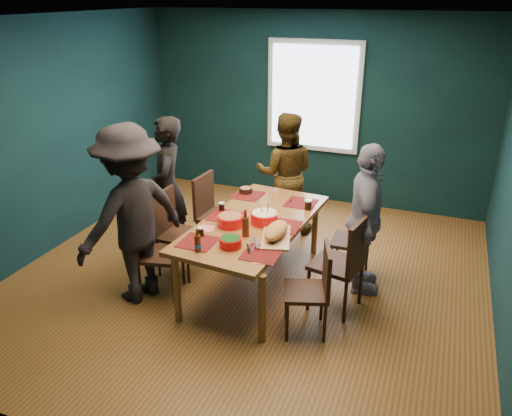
# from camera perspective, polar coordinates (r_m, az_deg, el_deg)

# --- Properties ---
(room) EXTENTS (5.01, 5.01, 2.71)m
(room) POSITION_cam_1_polar(r_m,az_deg,el_deg) (5.27, 0.25, 6.46)
(room) COLOR #94582B
(room) RESTS_ON ground
(dining_table) EXTENTS (1.13, 2.02, 0.74)m
(dining_table) POSITION_cam_1_polar(r_m,az_deg,el_deg) (5.18, -0.25, -2.21)
(dining_table) COLOR brown
(dining_table) RESTS_ON floor
(chair_left_far) EXTENTS (0.46, 0.46, 0.96)m
(chair_left_far) POSITION_cam_1_polar(r_m,az_deg,el_deg) (5.93, -5.10, -0.01)
(chair_left_far) COLOR black
(chair_left_far) RESTS_ON floor
(chair_left_mid) EXTENTS (0.44, 0.44, 0.95)m
(chair_left_mid) POSITION_cam_1_polar(r_m,az_deg,el_deg) (5.55, -9.49, -2.03)
(chair_left_mid) COLOR black
(chair_left_mid) RESTS_ON floor
(chair_left_near) EXTENTS (0.49, 0.49, 0.91)m
(chair_left_near) POSITION_cam_1_polar(r_m,az_deg,el_deg) (5.21, -11.84, -4.34)
(chair_left_near) COLOR black
(chair_left_near) RESTS_ON floor
(chair_right_far) EXTENTS (0.41, 0.41, 0.88)m
(chair_right_far) POSITION_cam_1_polar(r_m,az_deg,el_deg) (5.48, 11.72, -3.06)
(chair_right_far) COLOR black
(chair_right_far) RESTS_ON floor
(chair_right_mid) EXTENTS (0.53, 0.53, 1.00)m
(chair_right_mid) POSITION_cam_1_polar(r_m,az_deg,el_deg) (4.85, 10.28, -5.64)
(chair_right_mid) COLOR black
(chair_right_mid) RESTS_ON floor
(chair_right_near) EXTENTS (0.50, 0.50, 0.87)m
(chair_right_near) POSITION_cam_1_polar(r_m,az_deg,el_deg) (4.56, 6.81, -8.60)
(chair_right_near) COLOR black
(chair_right_near) RESTS_ON floor
(person_far_left) EXTENTS (0.61, 0.72, 1.66)m
(person_far_left) POSITION_cam_1_polar(r_m,az_deg,el_deg) (5.85, -10.05, 2.27)
(person_far_left) COLOR black
(person_far_left) RESTS_ON floor
(person_back) EXTENTS (0.89, 0.77, 1.57)m
(person_back) POSITION_cam_1_polar(r_m,az_deg,el_deg) (6.38, 3.36, 3.96)
(person_back) COLOR black
(person_back) RESTS_ON floor
(person_right) EXTENTS (0.59, 1.00, 1.59)m
(person_right) POSITION_cam_1_polar(r_m,az_deg,el_deg) (5.16, 12.39, -1.36)
(person_right) COLOR silver
(person_right) RESTS_ON floor
(person_near_left) EXTENTS (1.07, 1.34, 1.82)m
(person_near_left) POSITION_cam_1_polar(r_m,az_deg,el_deg) (5.02, -14.06, -0.81)
(person_near_left) COLOR black
(person_near_left) RESTS_ON floor
(bowl_salad) EXTENTS (0.27, 0.27, 0.11)m
(bowl_salad) POSITION_cam_1_polar(r_m,az_deg,el_deg) (5.03, -2.95, -1.40)
(bowl_salad) COLOR red
(bowl_salad) RESTS_ON dining_table
(bowl_dumpling) EXTENTS (0.28, 0.28, 0.26)m
(bowl_dumpling) POSITION_cam_1_polar(r_m,az_deg,el_deg) (5.08, 0.93, -1.06)
(bowl_dumpling) COLOR red
(bowl_dumpling) RESTS_ON dining_table
(bowl_herbs) EXTENTS (0.21, 0.21, 0.09)m
(bowl_herbs) POSITION_cam_1_polar(r_m,az_deg,el_deg) (4.63, -2.94, -3.87)
(bowl_herbs) COLOR red
(bowl_herbs) RESTS_ON dining_table
(cutting_board) EXTENTS (0.40, 0.67, 0.14)m
(cutting_board) POSITION_cam_1_polar(r_m,az_deg,el_deg) (4.77, 2.29, -2.76)
(cutting_board) COLOR tan
(cutting_board) RESTS_ON dining_table
(small_bowl) EXTENTS (0.16, 0.16, 0.07)m
(small_bowl) POSITION_cam_1_polar(r_m,az_deg,el_deg) (5.85, -1.17, 2.06)
(small_bowl) COLOR black
(small_bowl) RESTS_ON dining_table
(beer_bottle_a) EXTENTS (0.06, 0.06, 0.23)m
(beer_bottle_a) POSITION_cam_1_polar(r_m,az_deg,el_deg) (4.56, -6.68, -4.04)
(beer_bottle_a) COLOR #48210C
(beer_bottle_a) RESTS_ON dining_table
(beer_bottle_b) EXTENTS (0.07, 0.07, 0.28)m
(beer_bottle_b) POSITION_cam_1_polar(r_m,az_deg,el_deg) (4.79, -1.21, -2.07)
(beer_bottle_b) COLOR #48210C
(beer_bottle_b) RESTS_ON dining_table
(cola_glass_a) EXTENTS (0.07, 0.07, 0.09)m
(cola_glass_a) POSITION_cam_1_polar(r_m,az_deg,el_deg) (4.85, -6.35, -2.65)
(cola_glass_a) COLOR black
(cola_glass_a) RESTS_ON dining_table
(cola_glass_b) EXTENTS (0.08, 0.08, 0.10)m
(cola_glass_b) POSITION_cam_1_polar(r_m,az_deg,el_deg) (4.66, 2.01, -3.53)
(cola_glass_b) COLOR black
(cola_glass_b) RESTS_ON dining_table
(cola_glass_c) EXTENTS (0.08, 0.08, 0.11)m
(cola_glass_c) POSITION_cam_1_polar(r_m,az_deg,el_deg) (5.43, 5.99, 0.43)
(cola_glass_c) COLOR black
(cola_glass_c) RESTS_ON dining_table
(cola_glass_d) EXTENTS (0.07, 0.07, 0.09)m
(cola_glass_d) POSITION_cam_1_polar(r_m,az_deg,el_deg) (5.39, -3.93, 0.21)
(cola_glass_d) COLOR black
(cola_glass_d) RESTS_ON dining_table
(napkin_a) EXTENTS (0.21, 0.21, 0.00)m
(napkin_a) POSITION_cam_1_polar(r_m,az_deg,el_deg) (5.08, 4.18, -1.88)
(napkin_a) COLOR #E56960
(napkin_a) RESTS_ON dining_table
(napkin_b) EXTENTS (0.17, 0.17, 0.00)m
(napkin_b) POSITION_cam_1_polar(r_m,az_deg,el_deg) (5.01, -5.61, -2.35)
(napkin_b) COLOR #E56960
(napkin_b) RESTS_ON dining_table
(napkin_c) EXTENTS (0.17, 0.17, 0.00)m
(napkin_c) POSITION_cam_1_polar(r_m,az_deg,el_deg) (4.41, 0.57, -6.02)
(napkin_c) COLOR #E56960
(napkin_c) RESTS_ON dining_table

